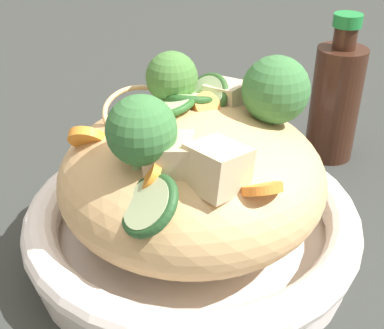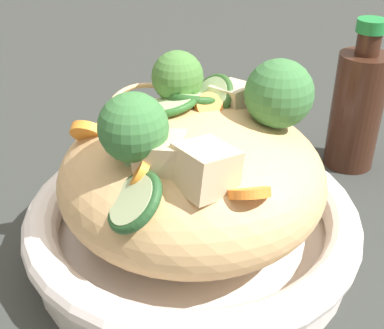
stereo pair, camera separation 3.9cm
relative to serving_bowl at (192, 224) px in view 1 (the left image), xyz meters
The scene contains 8 objects.
ground_plane 0.02m from the serving_bowl, ahead, with size 3.00×3.00×0.00m, color #2E312E.
serving_bowl is the anchor object (origin of this frame).
noodle_heap 0.05m from the serving_bowl, 106.01° to the left, with size 0.21×0.21×0.11m.
broccoli_florets 0.11m from the serving_bowl, 86.46° to the right, with size 0.17×0.12×0.06m.
carrot_coins 0.09m from the serving_bowl, 158.31° to the right, with size 0.11×0.16×0.04m.
zucchini_slices 0.09m from the serving_bowl, 147.96° to the left, with size 0.14×0.13×0.05m.
chicken_chunks 0.10m from the serving_bowl, 112.96° to the right, with size 0.13×0.11×0.03m.
soy_sauce_bottle 0.22m from the serving_bowl, ahead, with size 0.05×0.05×0.16m.
Camera 1 is at (-0.21, -0.26, 0.28)m, focal length 47.90 mm.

